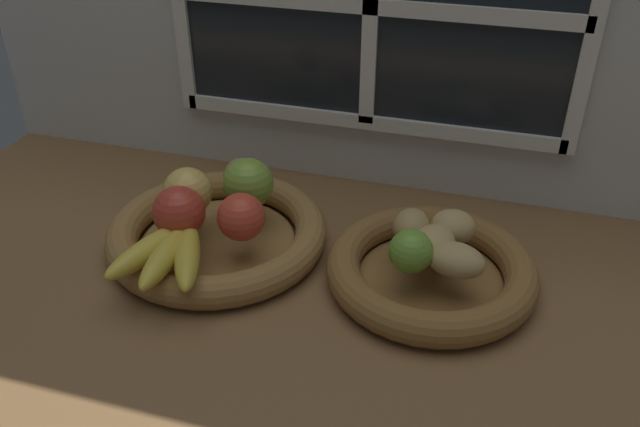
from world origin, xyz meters
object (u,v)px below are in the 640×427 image
object	(u,v)px
apple_red_front	(179,212)
apple_green_back	(248,183)
apple_golden_left	(188,192)
lime_near	(411,251)
fruit_bowl_left	(218,234)
fruit_bowl_right	(431,270)
pear_brown	(242,181)
potato_small	(455,260)
banana_bunch_front	(169,251)
potato_large	(434,243)
potato_back	(453,227)
potato_oblong	(411,227)
apple_red_right	(242,215)

from	to	relation	value
apple_red_front	apple_green_back	size ratio (longest dim) A/B	0.97
apple_golden_left	lime_near	world-z (taller)	apple_golden_left
fruit_bowl_left	apple_green_back	bearing A→B (deg)	57.99
fruit_bowl_right	apple_green_back	world-z (taller)	apple_green_back
fruit_bowl_left	pear_brown	distance (cm)	8.84
fruit_bowl_left	potato_small	distance (cm)	35.83
banana_bunch_front	potato_large	xyz separation A→B (cm)	(33.94, 11.16, 0.45)
fruit_bowl_right	apple_red_front	world-z (taller)	apple_red_front
potato_large	pear_brown	bearing A→B (deg)	168.80
potato_back	potato_large	bearing A→B (deg)	-114.44
apple_green_back	potato_back	size ratio (longest dim) A/B	1.22
potato_oblong	potato_back	xyz separation A→B (cm)	(5.59, 1.60, 0.01)
fruit_bowl_left	lime_near	size ratio (longest dim) A/B	5.58
pear_brown	potato_oblong	size ratio (longest dim) A/B	1.14
apple_green_back	potato_oblong	xyz separation A→B (cm)	(25.31, -2.44, -1.51)
banana_bunch_front	lime_near	size ratio (longest dim) A/B	2.85
banana_bunch_front	potato_large	size ratio (longest dim) A/B	2.49
apple_red_right	potato_back	bearing A→B (deg)	13.89
fruit_bowl_left	banana_bunch_front	distance (cm)	12.06
pear_brown	potato_back	size ratio (longest dim) A/B	1.17
fruit_bowl_right	apple_golden_left	world-z (taller)	apple_golden_left
potato_oblong	lime_near	xyz separation A→B (cm)	(1.01, -6.67, 0.62)
pear_brown	potato_small	size ratio (longest dim) A/B	0.94
potato_small	lime_near	world-z (taller)	lime_near
lime_near	banana_bunch_front	bearing A→B (deg)	-166.91
potato_small	fruit_bowl_left	bearing A→B (deg)	174.84
fruit_bowl_right	lime_near	size ratio (longest dim) A/B	4.95
apple_golden_left	potato_back	bearing A→B (deg)	5.45
banana_bunch_front	apple_golden_left	bearing A→B (deg)	103.24
apple_red_front	potato_back	size ratio (longest dim) A/B	1.19
banana_bunch_front	lime_near	bearing A→B (deg)	13.09
fruit_bowl_left	apple_red_right	distance (cm)	8.55
apple_green_back	banana_bunch_front	world-z (taller)	apple_green_back
potato_back	lime_near	distance (cm)	9.47
apple_red_front	potato_back	xyz separation A→B (cm)	(37.36, 9.22, -1.41)
potato_small	pear_brown	bearing A→B (deg)	164.64
apple_golden_left	potato_large	size ratio (longest dim) A/B	1.08
pear_brown	potato_large	bearing A→B (deg)	-11.20
fruit_bowl_left	apple_green_back	xyz separation A→B (cm)	(3.27, 5.24, 6.38)
apple_golden_left	fruit_bowl_left	bearing A→B (deg)	-8.76
apple_golden_left	banana_bunch_front	world-z (taller)	apple_golden_left
fruit_bowl_right	banana_bunch_front	distance (cm)	35.98
apple_red_front	potato_small	xyz separation A→B (cm)	(38.56, 1.63, -1.55)
fruit_bowl_right	apple_red_right	size ratio (longest dim) A/B	4.26
fruit_bowl_right	potato_oblong	size ratio (longest dim) A/B	4.55
apple_red_right	banana_bunch_front	world-z (taller)	apple_red_right
apple_green_back	lime_near	distance (cm)	27.87
potato_oblong	fruit_bowl_left	bearing A→B (deg)	-174.41
pear_brown	apple_green_back	bearing A→B (deg)	-29.49
fruit_bowl_right	potato_oblong	distance (cm)	6.66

